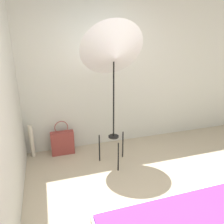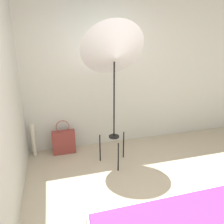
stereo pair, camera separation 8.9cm
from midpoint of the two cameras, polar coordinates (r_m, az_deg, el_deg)
name	(u,v)px [view 2 (the right image)]	position (r m, az deg, el deg)	size (l,w,h in m)	color
wall_back	(105,74)	(3.83, -1.09, 9.85)	(8.00, 0.05, 2.60)	beige
wall_side_left	(3,99)	(2.53, -25.78, 2.99)	(0.05, 8.00, 2.60)	beige
photo_umbrella	(114,54)	(3.06, 1.45, 14.83)	(0.91, 0.68, 2.14)	black
tote_bag	(64,142)	(3.85, -11.83, -7.63)	(0.38, 0.13, 0.60)	brown
paper_roll	(33,140)	(3.89, -19.22, -6.93)	(0.07, 0.07, 0.56)	beige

